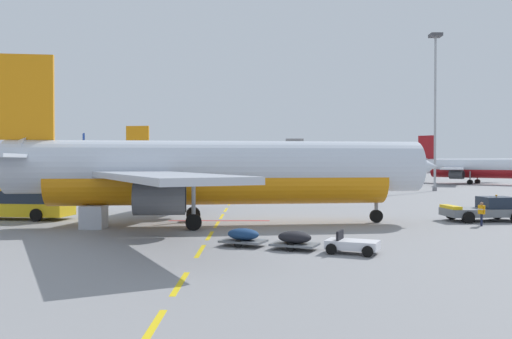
% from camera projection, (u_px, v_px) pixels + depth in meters
% --- Properties ---
extents(ground, '(400.00, 400.00, 0.00)m').
position_uv_depth(ground, '(423.00, 203.00, 59.71)').
color(ground, gray).
extents(apron_paint_markings, '(8.00, 92.54, 0.01)m').
position_uv_depth(apron_paint_markings, '(227.00, 206.00, 55.07)').
color(apron_paint_markings, yellow).
rests_on(apron_paint_markings, ground).
extents(airliner_foreground, '(34.82, 34.37, 12.20)m').
position_uv_depth(airliner_foreground, '(211.00, 171.00, 38.81)').
color(airliner_foreground, silver).
rests_on(airliner_foreground, ground).
extents(pushback_tug, '(6.22, 3.59, 2.08)m').
position_uv_depth(pushback_tug, '(485.00, 209.00, 41.52)').
color(pushback_tug, slate).
rests_on(pushback_tug, ground).
extents(airliner_mid_left, '(29.17, 30.41, 10.95)m').
position_uv_depth(airliner_mid_left, '(85.00, 167.00, 107.81)').
color(airliner_mid_left, silver).
rests_on(airliner_mid_left, ground).
extents(airliner_far_center, '(28.86, 28.33, 10.14)m').
position_uv_depth(airliner_far_center, '(206.00, 171.00, 79.51)').
color(airliner_far_center, silver).
rests_on(airliner_far_center, ground).
extents(airliner_far_right, '(25.61, 23.74, 10.31)m').
position_uv_depth(airliner_far_right, '(478.00, 168.00, 108.02)').
color(airliner_far_right, silver).
rests_on(airliner_far_right, ground).
extents(baggage_train, '(8.48, 4.76, 1.14)m').
position_uv_depth(baggage_train, '(294.00, 240.00, 28.03)').
color(baggage_train, silver).
rests_on(baggage_train, ground).
extents(ground_crew_worker, '(0.39, 0.69, 1.74)m').
position_uv_depth(ground_crew_worker, '(480.00, 212.00, 38.33)').
color(ground_crew_worker, '#191E38').
rests_on(ground_crew_worker, ground).
extents(uld_cargo_container, '(1.64, 1.60, 1.60)m').
position_uv_depth(uld_cargo_container, '(92.00, 217.00, 36.87)').
color(uld_cargo_container, '#B7BCC6').
rests_on(uld_cargo_container, ground).
extents(apron_light_mast_far, '(1.80, 1.80, 24.73)m').
position_uv_depth(apron_light_mast_far, '(434.00, 93.00, 83.12)').
color(apron_light_mast_far, slate).
rests_on(apron_light_mast_far, ground).
extents(terminal_satellite, '(83.74, 25.72, 12.56)m').
position_uv_depth(terminal_satellite, '(258.00, 159.00, 185.51)').
color(terminal_satellite, '#9E998E').
rests_on(terminal_satellite, ground).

